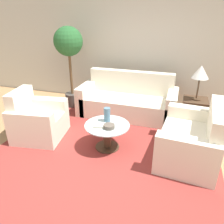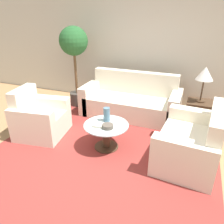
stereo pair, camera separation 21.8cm
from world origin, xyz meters
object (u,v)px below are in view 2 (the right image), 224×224
object	(u,v)px
armchair	(39,119)
loveseat	(193,144)
table_lamp	(205,75)
sofa_main	(131,102)
bowl	(108,126)
book_stack	(98,125)
coffee_table	(106,133)
potted_plant	(74,49)
vase	(107,114)

from	to	relation	value
armchair	loveseat	bearing A→B (deg)	-94.88
armchair	table_lamp	distance (m)	3.15
sofa_main	armchair	distance (m)	1.97
bowl	book_stack	size ratio (longest dim) A/B	0.98
coffee_table	potted_plant	world-z (taller)	potted_plant
loveseat	armchair	bearing A→B (deg)	-81.75
sofa_main	potted_plant	distance (m)	1.73
vase	book_stack	bearing A→B (deg)	-103.62
coffee_table	book_stack	world-z (taller)	book_stack
book_stack	armchair	bearing A→B (deg)	168.24
potted_plant	bowl	size ratio (longest dim) A/B	10.28
armchair	coffee_table	bearing A→B (deg)	-97.49
sofa_main	loveseat	xyz separation A→B (m)	(1.35, -1.28, 0.00)
vase	bowl	world-z (taller)	vase
vase	bowl	xyz separation A→B (m)	(0.11, -0.22, -0.09)
coffee_table	armchair	bearing A→B (deg)	-178.94
coffee_table	table_lamp	distance (m)	2.09
table_lamp	potted_plant	xyz separation A→B (m)	(-2.77, 0.11, 0.28)
armchair	table_lamp	bearing A→B (deg)	-71.45
vase	bowl	bearing A→B (deg)	-63.99
armchair	loveseat	world-z (taller)	loveseat
coffee_table	book_stack	bearing A→B (deg)	-132.91
potted_plant	bowl	distance (m)	2.32
coffee_table	vase	xyz separation A→B (m)	(-0.05, 0.12, 0.27)
armchair	potted_plant	distance (m)	1.83
bowl	sofa_main	bearing A→B (deg)	92.60
sofa_main	potted_plant	xyz separation A→B (m)	(-1.38, 0.05, 1.04)
potted_plant	vase	size ratio (longest dim) A/B	7.67
potted_plant	vase	xyz separation A→B (m)	(1.34, -1.35, -0.78)
armchair	loveseat	distance (m)	2.69
sofa_main	vase	size ratio (longest dim) A/B	8.73
potted_plant	bowl	world-z (taller)	potted_plant
loveseat	coffee_table	xyz separation A→B (m)	(-1.35, -0.15, -0.01)
sofa_main	book_stack	bearing A→B (deg)	-93.62
vase	armchair	bearing A→B (deg)	-173.45
loveseat	sofa_main	bearing A→B (deg)	-128.74
sofa_main	book_stack	distance (m)	1.54
armchair	coffee_table	world-z (taller)	armchair
potted_plant	sofa_main	bearing A→B (deg)	-2.27
potted_plant	bowl	bearing A→B (deg)	-47.36
sofa_main	bowl	xyz separation A→B (m)	(0.07, -1.52, 0.17)
armchair	book_stack	world-z (taller)	armchair
book_stack	bowl	bearing A→B (deg)	-4.65
armchair	loveseat	xyz separation A→B (m)	(2.68, 0.17, -0.00)
coffee_table	potted_plant	bearing A→B (deg)	133.24
coffee_table	potted_plant	xyz separation A→B (m)	(-1.39, 1.48, 1.06)
table_lamp	potted_plant	world-z (taller)	potted_plant
book_stack	potted_plant	bearing A→B (deg)	121.22
vase	loveseat	bearing A→B (deg)	0.97
loveseat	table_lamp	distance (m)	1.44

